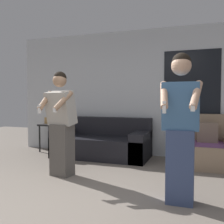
{
  "coord_description": "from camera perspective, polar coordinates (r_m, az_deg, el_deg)",
  "views": [
    {
      "loc": [
        1.32,
        -2.33,
        1.21
      ],
      "look_at": [
        0.14,
        1.03,
        1.04
      ],
      "focal_mm": 42.0,
      "sensor_mm": 36.0,
      "label": 1
    }
  ],
  "objects": [
    {
      "name": "side_table",
      "position": [
        6.29,
        -13.14,
        -3.44
      ],
      "size": [
        0.45,
        0.47,
        0.79
      ],
      "color": "black",
      "rests_on": "ground_plane"
    },
    {
      "name": "couch",
      "position": [
        5.54,
        -2.18,
        -6.83
      ],
      "size": [
        1.97,
        0.92,
        0.82
      ],
      "color": "black",
      "rests_on": "ground_plane"
    },
    {
      "name": "ground_plane",
      "position": [
        2.94,
        -9.95,
        -21.56
      ],
      "size": [
        14.0,
        14.0,
        0.0
      ],
      "primitive_type": "plane",
      "color": "slate"
    },
    {
      "name": "wall_back",
      "position": [
        5.72,
        6.24,
        4.21
      ],
      "size": [
        5.79,
        0.07,
        2.7
      ],
      "color": "silver",
      "rests_on": "ground_plane"
    },
    {
      "name": "person_left",
      "position": [
        4.2,
        -11.05,
        -2.51
      ],
      "size": [
        0.5,
        0.55,
        1.64
      ],
      "color": "#56514C",
      "rests_on": "ground_plane"
    },
    {
      "name": "armchair",
      "position": [
        5.14,
        20.01,
        -7.59
      ],
      "size": [
        0.92,
        0.94,
        0.92
      ],
      "color": "#937A60",
      "rests_on": "ground_plane"
    },
    {
      "name": "person_right",
      "position": [
        3.11,
        14.69,
        -3.14
      ],
      "size": [
        0.48,
        0.46,
        1.74
      ],
      "color": "#384770",
      "rests_on": "ground_plane"
    }
  ]
}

